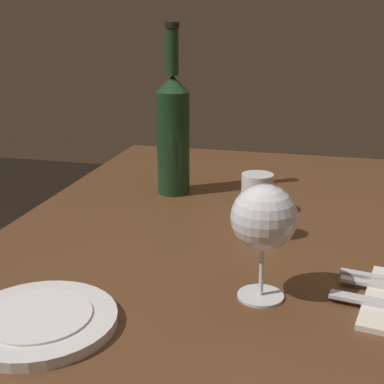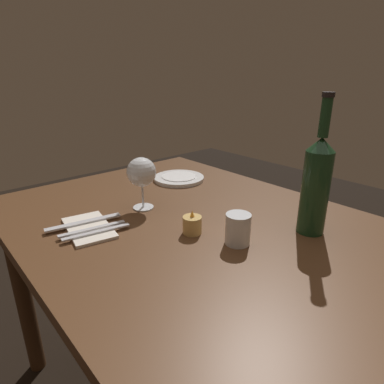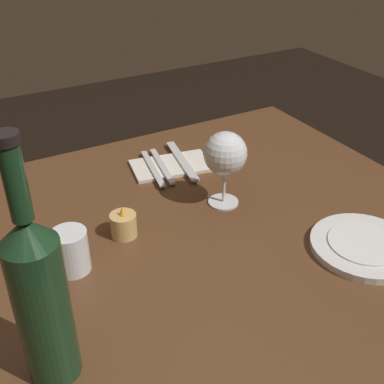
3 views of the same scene
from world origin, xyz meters
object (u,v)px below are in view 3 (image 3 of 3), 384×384
Objects in this scene: fork_inner at (162,166)px; table_knife at (182,160)px; dinner_plate at (364,246)px; fork_outer at (153,168)px; wine_glass_left at (225,155)px; water_tumbler at (71,252)px; folded_napkin at (171,166)px; votive_candle at (124,226)px; wine_bottle at (41,297)px.

table_knife is at bearing 0.00° from fork_inner.
dinner_plate is 0.51m from fork_outer.
fork_outer is at bearing 110.97° from wine_glass_left.
table_knife is (0.36, 0.25, -0.03)m from water_tumbler.
fork_outer and table_knife have the same top height.
fork_outer is (-0.05, 0.00, 0.01)m from folded_napkin.
dinner_plate reaches higher than folded_napkin.
fork_inner is (0.30, 0.25, -0.03)m from water_tumbler.
fork_outer is at bearing 180.00° from folded_napkin.
wine_glass_left reaches higher than votive_candle.
dinner_plate is 0.49m from folded_napkin.
fork_outer is at bearing 51.15° from wine_bottle.
fork_outer is at bearing 180.00° from fork_inner.
votive_candle is at bearing -135.67° from folded_napkin.
water_tumbler is 0.39m from fork_inner.
votive_candle is at bearing -127.83° from fork_outer.
votive_candle is 0.31m from table_knife.
wine_glass_left is 0.93× the size of fork_outer.
wine_bottle is 2.05× the size of fork_inner.
fork_inner is at bearing 39.68° from water_tumbler.
wine_glass_left is 0.25m from votive_candle.
votive_candle is 0.32× the size of folded_napkin.
wine_glass_left is 0.83× the size of dinner_plate.
water_tumbler reaches higher than folded_napkin.
wine_bottle is 5.49× the size of votive_candle.
water_tumbler is at bearing -137.86° from fork_outer.
wine_glass_left is at bearing -91.19° from table_knife.
table_knife is at bearing 106.98° from dinner_plate.
wine_bottle is 0.60m from dinner_plate.
folded_napkin is (-0.03, 0.20, -0.11)m from wine_glass_left.
table_knife is at bearing 45.49° from wine_bottle.
wine_bottle is at bearing -150.07° from wine_glass_left.
dinner_plate is at bearing -34.65° from votive_candle.
dinner_plate is (0.58, -0.01, -0.13)m from wine_bottle.
folded_napkin is 0.05m from fork_outer.
dinner_plate is 1.12× the size of fork_inner.
fork_outer is at bearing 115.54° from dinner_plate.
fork_inner is (-0.20, 0.46, 0.00)m from dinner_plate.
water_tumbler is 0.41m from folded_napkin.
dinner_plate is (0.15, -0.27, -0.11)m from wine_glass_left.
fork_inner is 0.85× the size of table_knife.
wine_glass_left reaches higher than water_tumbler.
folded_napkin is 0.03m from table_knife.
fork_outer is (0.28, 0.25, -0.03)m from water_tumbler.
wine_bottle is 0.63m from folded_napkin.
wine_bottle is 1.78× the size of folded_napkin.
wine_glass_left is 0.79× the size of table_knife.
dinner_plate is at bearing -73.02° from table_knife.
wine_bottle is at bearing -134.51° from table_knife.
wine_glass_left is 2.07× the size of water_tumbler.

